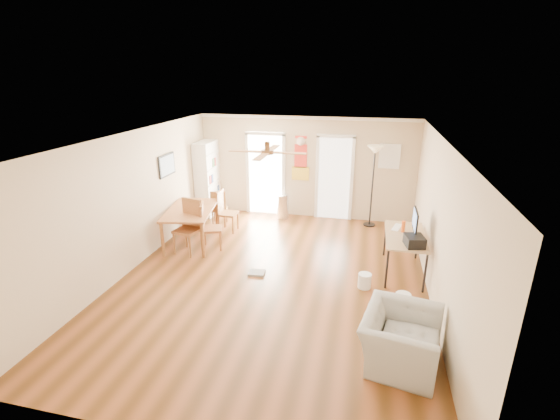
% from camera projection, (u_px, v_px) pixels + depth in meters
% --- Properties ---
extents(floor, '(7.00, 7.00, 0.00)m').
position_uv_depth(floor, '(273.00, 279.00, 7.29)').
color(floor, brown).
rests_on(floor, ground).
extents(ceiling, '(5.50, 7.00, 0.00)m').
position_uv_depth(ceiling, '(272.00, 138.00, 6.42)').
color(ceiling, silver).
rests_on(ceiling, floor).
extents(wall_back, '(5.50, 0.04, 2.60)m').
position_uv_depth(wall_back, '(305.00, 168.00, 10.07)').
color(wall_back, beige).
rests_on(wall_back, floor).
extents(wall_front, '(5.50, 0.04, 2.60)m').
position_uv_depth(wall_front, '(181.00, 338.00, 3.64)').
color(wall_front, beige).
rests_on(wall_front, floor).
extents(wall_left, '(0.04, 7.00, 2.60)m').
position_uv_depth(wall_left, '(131.00, 202.00, 7.43)').
color(wall_left, beige).
rests_on(wall_left, floor).
extents(wall_right, '(0.04, 7.00, 2.60)m').
position_uv_depth(wall_right, '(439.00, 226.00, 6.27)').
color(wall_right, beige).
rests_on(wall_right, floor).
extents(crown_molding, '(5.50, 7.00, 0.08)m').
position_uv_depth(crown_molding, '(272.00, 141.00, 6.43)').
color(crown_molding, white).
rests_on(crown_molding, wall_back).
extents(kitchen_doorway, '(0.90, 0.10, 2.10)m').
position_uv_depth(kitchen_doorway, '(266.00, 175.00, 10.36)').
color(kitchen_doorway, white).
rests_on(kitchen_doorway, wall_back).
extents(bathroom_doorway, '(0.80, 0.10, 2.10)m').
position_uv_depth(bathroom_doorway, '(334.00, 179.00, 9.98)').
color(bathroom_doorway, white).
rests_on(bathroom_doorway, wall_back).
extents(wall_decal, '(0.46, 0.03, 1.10)m').
position_uv_depth(wall_decal, '(301.00, 158.00, 9.99)').
color(wall_decal, red).
rests_on(wall_decal, wall_back).
extents(ac_grille, '(0.50, 0.04, 0.60)m').
position_uv_depth(ac_grille, '(389.00, 156.00, 9.47)').
color(ac_grille, white).
rests_on(ac_grille, wall_back).
extents(framed_poster, '(0.04, 0.66, 0.48)m').
position_uv_depth(framed_poster, '(167.00, 165.00, 8.58)').
color(framed_poster, black).
rests_on(framed_poster, wall_left).
extents(ceiling_fan, '(1.24, 1.24, 0.20)m').
position_uv_depth(ceiling_fan, '(267.00, 152.00, 6.20)').
color(ceiling_fan, '#593819').
rests_on(ceiling_fan, ceiling).
extents(bookshelf, '(0.58, 0.94, 1.95)m').
position_uv_depth(bookshelf, '(208.00, 178.00, 10.34)').
color(bookshelf, silver).
rests_on(bookshelf, floor).
extents(dining_table, '(1.23, 1.74, 0.79)m').
position_uv_depth(dining_table, '(192.00, 226.00, 8.71)').
color(dining_table, '#A66835').
rests_on(dining_table, floor).
extents(dining_chair_right_a, '(0.41, 0.41, 0.98)m').
position_uv_depth(dining_chair_right_a, '(228.00, 211.00, 9.34)').
color(dining_chair_right_a, '#A16534').
rests_on(dining_chair_right_a, floor).
extents(dining_chair_right_b, '(0.53, 0.53, 1.01)m').
position_uv_depth(dining_chair_right_b, '(212.00, 226.00, 8.41)').
color(dining_chair_right_b, '#985C31').
rests_on(dining_chair_right_b, floor).
extents(dining_chair_near, '(0.55, 0.55, 1.12)m').
position_uv_depth(dining_chair_near, '(187.00, 228.00, 8.18)').
color(dining_chair_near, '#9C6532').
rests_on(dining_chair_near, floor).
extents(dining_chair_far, '(0.45, 0.45, 0.90)m').
position_uv_depth(dining_chair_far, '(219.00, 207.00, 9.74)').
color(dining_chair_far, '#A27434').
rests_on(dining_chair_far, floor).
extents(trash_can, '(0.35, 0.35, 0.65)m').
position_uv_depth(trash_can, '(283.00, 207.00, 10.19)').
color(trash_can, silver).
rests_on(trash_can, floor).
extents(torchiere_lamp, '(0.45, 0.45, 2.00)m').
position_uv_depth(torchiere_lamp, '(372.00, 187.00, 9.50)').
color(torchiere_lamp, black).
rests_on(torchiere_lamp, floor).
extents(computer_desk, '(0.72, 1.43, 0.77)m').
position_uv_depth(computer_desk, '(403.00, 254.00, 7.41)').
color(computer_desk, tan).
rests_on(computer_desk, floor).
extents(imac, '(0.26, 0.57, 0.53)m').
position_uv_depth(imac, '(415.00, 225.00, 7.06)').
color(imac, black).
rests_on(imac, computer_desk).
extents(keyboard, '(0.23, 0.42, 0.01)m').
position_uv_depth(keyboard, '(397.00, 227.00, 7.63)').
color(keyboard, silver).
rests_on(keyboard, computer_desk).
extents(printer, '(0.37, 0.41, 0.18)m').
position_uv_depth(printer, '(414.00, 241.00, 6.80)').
color(printer, black).
rests_on(printer, computer_desk).
extents(orange_bottle, '(0.08, 0.08, 0.22)m').
position_uv_depth(orange_bottle, '(403.00, 227.00, 7.39)').
color(orange_bottle, '#F55A15').
rests_on(orange_bottle, computer_desk).
extents(wastebasket_a, '(0.27, 0.27, 0.27)m').
position_uv_depth(wastebasket_a, '(365.00, 281.00, 6.95)').
color(wastebasket_a, white).
rests_on(wastebasket_a, floor).
extents(wastebasket_b, '(0.28, 0.28, 0.28)m').
position_uv_depth(wastebasket_b, '(403.00, 302.00, 6.31)').
color(wastebasket_b, white).
rests_on(wastebasket_b, floor).
extents(floor_cloth, '(0.32, 0.26, 0.04)m').
position_uv_depth(floor_cloth, '(257.00, 273.00, 7.46)').
color(floor_cloth, gray).
rests_on(floor_cloth, floor).
extents(armchair, '(1.14, 1.24, 0.70)m').
position_uv_depth(armchair, '(400.00, 339.00, 5.10)').
color(armchair, '#A0A19C').
rests_on(armchair, floor).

